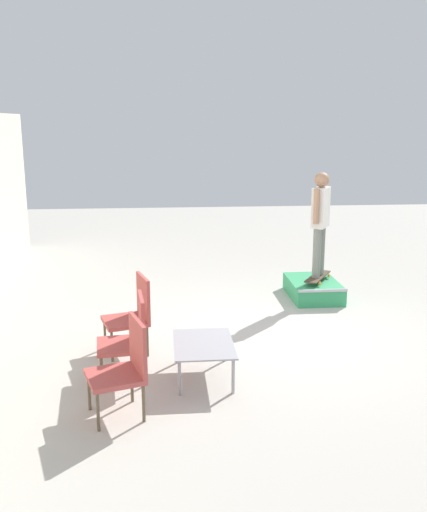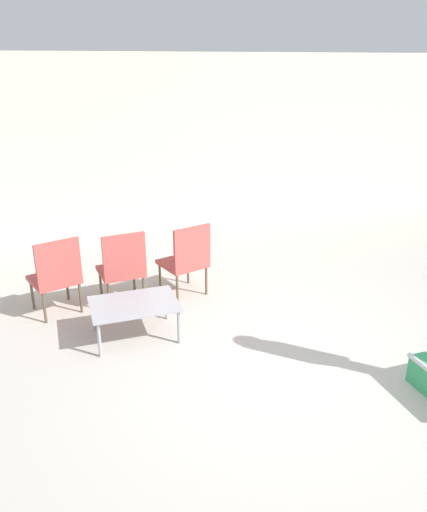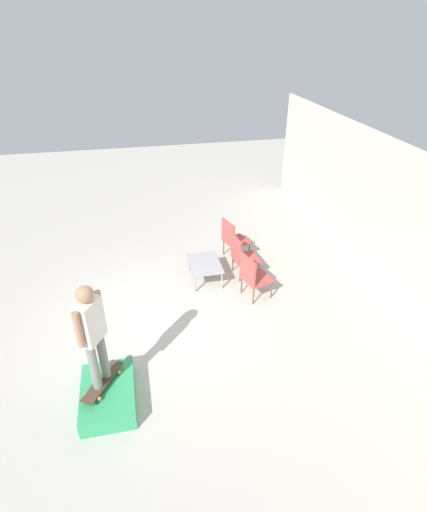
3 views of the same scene
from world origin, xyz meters
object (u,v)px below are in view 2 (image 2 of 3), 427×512
patio_chair_center (122,266)px  patio_chair_right (187,258)px  coffee_table (134,307)px  patio_chair_left (56,274)px

patio_chair_center → patio_chair_right: size_ratio=1.00×
patio_chair_center → patio_chair_right: 0.82m
coffee_table → patio_chair_center: (0.01, 0.82, 0.15)m
coffee_table → patio_chair_center: patio_chair_center is taller
patio_chair_left → patio_chair_center: (0.78, -0.00, 0.00)m
coffee_table → patio_chair_right: (0.83, 0.83, 0.15)m
patio_chair_right → coffee_table: bearing=28.4°
patio_chair_center → patio_chair_right: (0.82, 0.00, 0.00)m
patio_chair_right → patio_chair_left: bearing=-16.6°
coffee_table → patio_chair_center: size_ratio=0.97×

